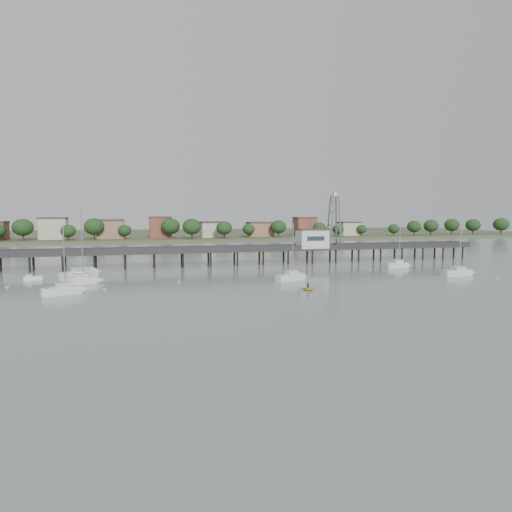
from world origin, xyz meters
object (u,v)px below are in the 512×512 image
at_px(sailboat_d, 462,272).
at_px(sailboat_e, 401,265).
at_px(sailboat_b, 87,280).
at_px(yellow_dinghy, 308,290).
at_px(sailboat_f, 87,273).
at_px(sailboat_a, 70,290).
at_px(sailboat_c, 295,277).
at_px(lattice_tower, 334,222).
at_px(pier, 223,251).
at_px(white_tender, 33,278).

bearing_deg(sailboat_d, sailboat_e, 103.13).
xyz_separation_m(sailboat_b, yellow_dinghy, (37.80, -17.94, -0.65)).
bearing_deg(sailboat_f, sailboat_e, -50.12).
relative_size(sailboat_d, sailboat_a, 1.11).
height_order(sailboat_b, yellow_dinghy, sailboat_b).
bearing_deg(sailboat_f, sailboat_d, -60.93).
distance_m(sailboat_c, yellow_dinghy, 11.98).
xyz_separation_m(sailboat_d, sailboat_b, (-77.28, 9.34, 0.01)).
bearing_deg(sailboat_a, sailboat_c, -13.64).
height_order(lattice_tower, sailboat_c, lattice_tower).
relative_size(sailboat_c, yellow_dinghy, 4.70).
distance_m(pier, sailboat_d, 56.74).
xyz_separation_m(sailboat_b, sailboat_a, (-1.52, -10.78, -0.00)).
height_order(lattice_tower, white_tender, lattice_tower).
bearing_deg(lattice_tower, pier, -180.00).
height_order(sailboat_e, white_tender, sailboat_e).
height_order(sailboat_c, yellow_dinghy, sailboat_c).
height_order(sailboat_d, sailboat_e, sailboat_d).
relative_size(sailboat_c, white_tender, 3.35).
xyz_separation_m(pier, sailboat_b, (-30.65, -22.86, -3.14)).
bearing_deg(sailboat_b, sailboat_e, -3.22).
bearing_deg(pier, sailboat_e, -21.61).
height_order(sailboat_c, sailboat_b, sailboat_c).
bearing_deg(white_tender, sailboat_c, -22.76).
height_order(sailboat_e, sailboat_f, sailboat_f).
xyz_separation_m(lattice_tower, yellow_dinghy, (-24.35, -40.80, -11.10)).
relative_size(sailboat_b, yellow_dinghy, 4.47).
height_order(sailboat_b, sailboat_f, sailboat_f).
distance_m(sailboat_a, white_tender, 20.72).
xyz_separation_m(pier, sailboat_d, (46.62, -32.19, -3.15)).
distance_m(sailboat_a, sailboat_e, 76.01).
height_order(pier, sailboat_a, sailboat_a).
bearing_deg(lattice_tower, sailboat_f, -169.80).
distance_m(lattice_tower, sailboat_b, 67.04).
height_order(sailboat_d, white_tender, sailboat_d).
bearing_deg(lattice_tower, sailboat_a, -152.15).
relative_size(sailboat_b, sailboat_a, 0.99).
height_order(sailboat_b, sailboat_a, sailboat_a).
distance_m(sailboat_c, sailboat_a, 41.68).
bearing_deg(sailboat_e, sailboat_a, -165.60).
relative_size(lattice_tower, white_tender, 4.29).
height_order(sailboat_a, yellow_dinghy, sailboat_a).
bearing_deg(sailboat_a, pier, 26.28).
bearing_deg(pier, yellow_dinghy, -80.07).
xyz_separation_m(sailboat_c, sailboat_d, (37.37, -3.17, -0.00)).
xyz_separation_m(lattice_tower, sailboat_b, (-62.15, -22.86, -10.45)).
distance_m(sailboat_f, white_tender, 10.58).
distance_m(pier, lattice_tower, 32.34).
relative_size(sailboat_c, sailboat_a, 1.04).
relative_size(sailboat_c, sailboat_d, 0.94).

